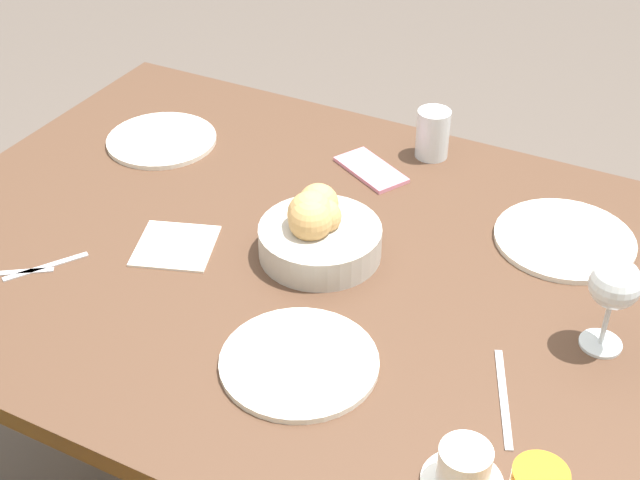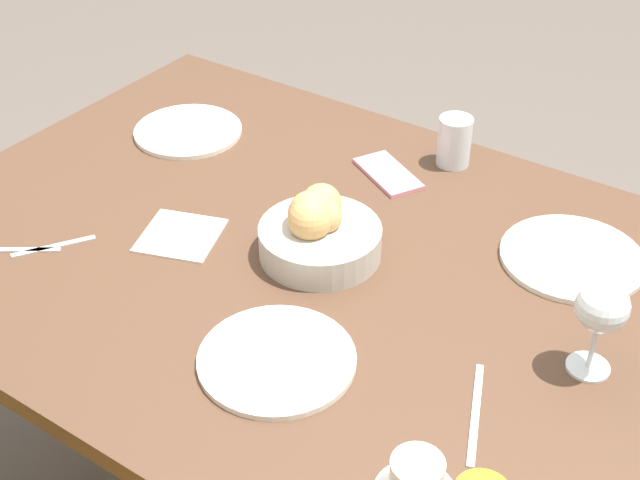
# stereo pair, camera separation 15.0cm
# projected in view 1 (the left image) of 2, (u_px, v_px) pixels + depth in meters

# --- Properties ---
(dining_table) EXTENTS (1.38, 1.01, 0.76)m
(dining_table) POSITION_uv_depth(u_px,v_px,m) (299.00, 295.00, 1.57)
(dining_table) COLOR #4C3323
(dining_table) RESTS_ON ground_plane
(bread_basket) EXTENTS (0.21, 0.21, 0.12)m
(bread_basket) POSITION_uv_depth(u_px,v_px,m) (318.00, 231.00, 1.49)
(bread_basket) COLOR #B2ADA3
(bread_basket) RESTS_ON dining_table
(plate_near_left) EXTENTS (0.24, 0.24, 0.01)m
(plate_near_left) POSITION_uv_depth(u_px,v_px,m) (565.00, 239.00, 1.55)
(plate_near_left) COLOR silver
(plate_near_left) RESTS_ON dining_table
(plate_near_right) EXTENTS (0.22, 0.22, 0.01)m
(plate_near_right) POSITION_uv_depth(u_px,v_px,m) (162.00, 140.00, 1.82)
(plate_near_right) COLOR silver
(plate_near_right) RESTS_ON dining_table
(plate_far_center) EXTENTS (0.23, 0.23, 0.01)m
(plate_far_center) POSITION_uv_depth(u_px,v_px,m) (299.00, 362.00, 1.30)
(plate_far_center) COLOR silver
(plate_far_center) RESTS_ON dining_table
(water_tumbler) EXTENTS (0.07, 0.07, 0.10)m
(water_tumbler) POSITION_uv_depth(u_px,v_px,m) (433.00, 134.00, 1.76)
(water_tumbler) COLOR silver
(water_tumbler) RESTS_ON dining_table
(wine_glass) EXTENTS (0.08, 0.08, 0.16)m
(wine_glass) POSITION_uv_depth(u_px,v_px,m) (615.00, 287.00, 1.27)
(wine_glass) COLOR silver
(wine_glass) RESTS_ON dining_table
(coffee_cup) EXTENTS (0.11, 0.11, 0.06)m
(coffee_cup) POSITION_uv_depth(u_px,v_px,m) (464.00, 469.00, 1.11)
(coffee_cup) COLOR white
(coffee_cup) RESTS_ON dining_table
(fork_silver) EXTENTS (0.08, 0.18, 0.00)m
(fork_silver) POSITION_uv_depth(u_px,v_px,m) (503.00, 398.00, 1.25)
(fork_silver) COLOR #B7B7BC
(fork_silver) RESTS_ON dining_table
(spoon_coffee) EXTENTS (0.09, 0.13, 0.00)m
(spoon_coffee) POSITION_uv_depth(u_px,v_px,m) (46.00, 267.00, 1.49)
(spoon_coffee) COLOR #B7B7BC
(spoon_coffee) RESTS_ON dining_table
(napkin) EXTENTS (0.17, 0.17, 0.00)m
(napkin) POSITION_uv_depth(u_px,v_px,m) (176.00, 246.00, 1.53)
(napkin) COLOR silver
(napkin) RESTS_ON dining_table
(cell_phone) EXTENTS (0.17, 0.14, 0.01)m
(cell_phone) POSITION_uv_depth(u_px,v_px,m) (373.00, 170.00, 1.73)
(cell_phone) COLOR pink
(cell_phone) RESTS_ON dining_table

